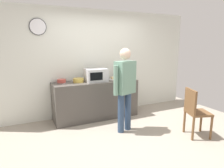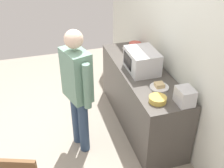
# 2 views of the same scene
# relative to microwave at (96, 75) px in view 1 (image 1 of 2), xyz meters

# --- Properties ---
(ground_plane) EXTENTS (6.00, 6.00, 0.00)m
(ground_plane) POSITION_rel_microwave_xyz_m (0.15, -1.20, -1.06)
(ground_plane) COLOR #9E9384
(back_wall) EXTENTS (5.40, 0.13, 2.60)m
(back_wall) POSITION_rel_microwave_xyz_m (0.15, 0.40, 0.25)
(back_wall) COLOR silver
(back_wall) RESTS_ON ground_plane
(kitchen_counter) EXTENTS (2.01, 0.62, 0.91)m
(kitchen_counter) POSITION_rel_microwave_xyz_m (-0.01, 0.02, -0.60)
(kitchen_counter) COLOR #4C4742
(kitchen_counter) RESTS_ON ground_plane
(microwave) EXTENTS (0.50, 0.39, 0.30)m
(microwave) POSITION_rel_microwave_xyz_m (0.00, 0.00, 0.00)
(microwave) COLOR silver
(microwave) RESTS_ON kitchen_counter
(sandwich_plate) EXTENTS (0.24, 0.24, 0.07)m
(sandwich_plate) POSITION_rel_microwave_xyz_m (0.48, 0.05, -0.13)
(sandwich_plate) COLOR white
(sandwich_plate) RESTS_ON kitchen_counter
(salad_bowl) EXTENTS (0.25, 0.25, 0.09)m
(salad_bowl) POSITION_rel_microwave_xyz_m (-0.41, 0.07, -0.10)
(salad_bowl) COLOR gold
(salad_bowl) RESTS_ON kitchen_counter
(cereal_bowl) EXTENTS (0.20, 0.20, 0.08)m
(cereal_bowl) POSITION_rel_microwave_xyz_m (-0.77, 0.19, -0.11)
(cereal_bowl) COLOR #C64C42
(cereal_bowl) RESTS_ON kitchen_counter
(mixing_bowl) EXTENTS (0.21, 0.21, 0.07)m
(mixing_bowl) POSITION_rel_microwave_xyz_m (0.75, -0.10, -0.12)
(mixing_bowl) COLOR gold
(mixing_bowl) RESTS_ON kitchen_counter
(toaster) EXTENTS (0.22, 0.18, 0.20)m
(toaster) POSITION_rel_microwave_xyz_m (0.87, 0.18, -0.05)
(toaster) COLOR silver
(toaster) RESTS_ON kitchen_counter
(fork_utensil) EXTENTS (0.12, 0.15, 0.01)m
(fork_utensil) POSITION_rel_microwave_xyz_m (-0.74, 0.04, -0.15)
(fork_utensil) COLOR silver
(fork_utensil) RESTS_ON kitchen_counter
(spoon_utensil) EXTENTS (0.09, 0.16, 0.01)m
(spoon_utensil) POSITION_rel_microwave_xyz_m (-0.51, 0.24, -0.15)
(spoon_utensil) COLOR silver
(spoon_utensil) RESTS_ON kitchen_counter
(person_standing) EXTENTS (0.57, 0.35, 1.70)m
(person_standing) POSITION_rel_microwave_xyz_m (0.25, -0.95, -0.07)
(person_standing) COLOR navy
(person_standing) RESTS_ON ground_plane
(wooden_chair) EXTENTS (0.51, 0.51, 0.94)m
(wooden_chair) POSITION_rel_microwave_xyz_m (1.35, -1.74, -0.53)
(wooden_chair) COLOR brown
(wooden_chair) RESTS_ON ground_plane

